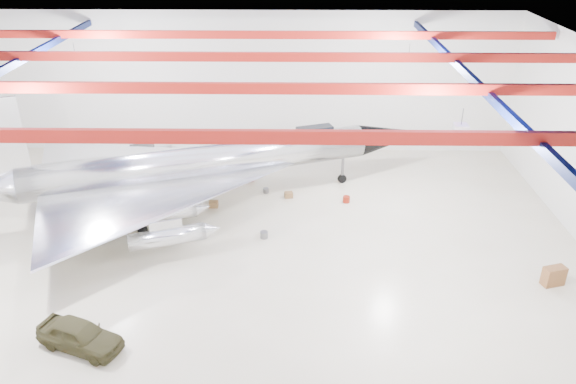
{
  "coord_description": "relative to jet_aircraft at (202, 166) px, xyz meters",
  "views": [
    {
      "loc": [
        3.35,
        -27.55,
        17.59
      ],
      "look_at": [
        2.86,
        2.0,
        2.66
      ],
      "focal_mm": 35.0,
      "sensor_mm": 36.0,
      "label": 1
    }
  ],
  "objects": [
    {
      "name": "jeep",
      "position": [
        -3.48,
        -13.79,
        -2.08
      ],
      "size": [
        4.32,
        2.95,
        1.36
      ],
      "primitive_type": "imported",
      "rotation": [
        0.0,
        0.0,
        1.2
      ],
      "color": "#35321A",
      "rests_on": "floor"
    },
    {
      "name": "floor",
      "position": [
        2.74,
        -5.44,
        -2.76
      ],
      "size": [
        40.0,
        40.0,
        0.0
      ],
      "primitive_type": "plane",
      "color": "#BCB295",
      "rests_on": "ground"
    },
    {
      "name": "desk",
      "position": [
        19.54,
        -8.69,
        -2.24
      ],
      "size": [
        1.27,
        0.88,
        1.05
      ],
      "primitive_type": "cube",
      "rotation": [
        0.0,
        0.0,
        0.29
      ],
      "color": "brown",
      "rests_on": "floor"
    },
    {
      "name": "engine_drum",
      "position": [
        4.19,
        -4.27,
        -2.55
      ],
      "size": [
        0.53,
        0.53,
        0.42
      ],
      "primitive_type": "cylinder",
      "rotation": [
        0.0,
        0.0,
        -0.17
      ],
      "color": "#59595B",
      "rests_on": "floor"
    },
    {
      "name": "wall_back",
      "position": [
        2.74,
        9.56,
        2.74
      ],
      "size": [
        40.0,
        0.0,
        40.0
      ],
      "primitive_type": "plane",
      "rotation": [
        1.57,
        0.0,
        0.0
      ],
      "color": "silver",
      "rests_on": "floor"
    },
    {
      "name": "parts_bin",
      "position": [
        5.58,
        1.02,
        -2.57
      ],
      "size": [
        0.63,
        0.55,
        0.38
      ],
      "primitive_type": "cube",
      "rotation": [
        0.0,
        0.0,
        0.22
      ],
      "color": "olive",
      "rests_on": "floor"
    },
    {
      "name": "jet_aircraft",
      "position": [
        0.0,
        0.0,
        0.0
      ],
      "size": [
        29.74,
        22.58,
        8.43
      ],
      "rotation": [
        0.0,
        0.0,
        0.35
      ],
      "color": "silver",
      "rests_on": "floor"
    },
    {
      "name": "tool_chest",
      "position": [
        9.46,
        0.39,
        -2.55
      ],
      "size": [
        0.62,
        0.62,
        0.42
      ],
      "primitive_type": "cylinder",
      "rotation": [
        0.0,
        0.0,
        -0.42
      ],
      "color": "maroon",
      "rests_on": "floor"
    },
    {
      "name": "ceiling",
      "position": [
        2.74,
        -5.44,
        8.24
      ],
      "size": [
        40.0,
        40.0,
        0.0
      ],
      "primitive_type": "plane",
      "rotation": [
        3.14,
        0.0,
        0.0
      ],
      "color": "#0A0F38",
      "rests_on": "wall_back"
    },
    {
      "name": "oil_barrel",
      "position": [
        0.64,
        -0.43,
        -2.56
      ],
      "size": [
        0.59,
        0.48,
        0.41
      ],
      "primitive_type": "cube",
      "rotation": [
        0.0,
        0.0,
        -0.02
      ],
      "color": "olive",
      "rests_on": "floor"
    },
    {
      "name": "toolbox_red",
      "position": [
        2.79,
        3.59,
        -2.61
      ],
      "size": [
        0.44,
        0.36,
        0.3
      ],
      "primitive_type": "cube",
      "rotation": [
        0.0,
        0.0,
        -0.03
      ],
      "color": "maroon",
      "rests_on": "floor"
    },
    {
      "name": "spares_box",
      "position": [
        3.99,
        1.68,
        -2.59
      ],
      "size": [
        0.5,
        0.5,
        0.34
      ],
      "primitive_type": "cylinder",
      "rotation": [
        0.0,
        0.0,
        -0.41
      ],
      "color": "#59595B",
      "rests_on": "floor"
    },
    {
      "name": "ceiling_structure",
      "position": [
        2.74,
        -5.44,
        7.56
      ],
      "size": [
        39.5,
        29.5,
        1.08
      ],
      "color": "maroon",
      "rests_on": "ceiling"
    }
  ]
}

